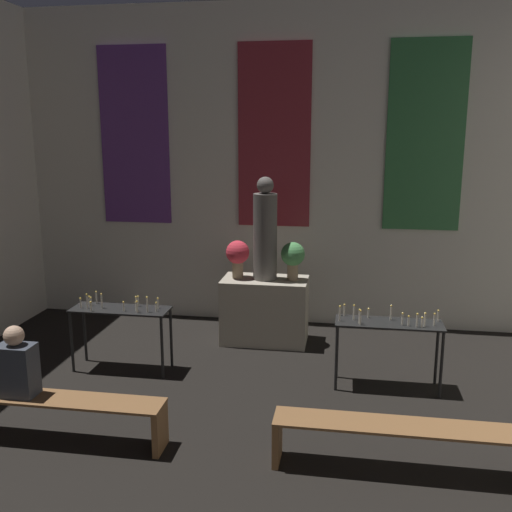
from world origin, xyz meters
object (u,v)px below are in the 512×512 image
altar (265,310)px  flower_vase_left (238,255)px  pew_back_right (405,437)px  candle_rack_right (388,331)px  pew_back_left (48,408)px  statue (265,233)px  person_seated (17,365)px  flower_vase_right (293,257)px  candle_rack_left (121,317)px

altar → flower_vase_left: 0.90m
pew_back_right → candle_rack_right: bearing=91.6°
pew_back_left → altar: bearing=60.8°
statue → flower_vase_left: 0.52m
altar → person_seated: size_ratio=1.71×
altar → pew_back_left: 3.50m
statue → pew_back_right: bearing=-60.8°
flower_vase_left → pew_back_right: 3.82m
altar → person_seated: (-2.00, -3.05, 0.30)m
altar → pew_back_right: altar is taller
pew_back_right → flower_vase_right: bearing=113.2°
altar → flower_vase_right: size_ratio=2.23×
candle_rack_right → pew_back_right: candle_rack_right is taller
person_seated → pew_back_left: bearing=0.0°
candle_rack_right → person_seated: size_ratio=1.74×
altar → candle_rack_left: 2.11m
flower_vase_left → pew_back_left: flower_vase_left is taller
flower_vase_right → pew_back_right: (1.31, -3.05, -0.93)m
flower_vase_right → pew_back_right: flower_vase_right is taller
statue → flower_vase_right: (0.40, 0.00, -0.33)m
altar → pew_back_right: 3.50m
altar → flower_vase_left: size_ratio=2.23×
candle_rack_left → person_seated: (-0.34, -1.76, 0.07)m
flower_vase_left → candle_rack_right: (2.05, -1.29, -0.57)m
pew_back_right → altar: bearing=119.2°
flower_vase_left → person_seated: size_ratio=0.76×
altar → pew_back_left: altar is taller
altar → candle_rack_right: size_ratio=0.98×
candle_rack_right → pew_back_right: bearing=-88.4°
candle_rack_left → pew_back_left: (-0.05, -1.76, -0.36)m
altar → flower_vase_left: flower_vase_left is taller
flower_vase_left → candle_rack_right: bearing=-32.1°
flower_vase_right → flower_vase_left: bearing=180.0°
statue → flower_vase_right: bearing=0.0°
pew_back_left → flower_vase_right: bearing=55.5°
candle_rack_left → altar: bearing=37.8°
flower_vase_right → person_seated: 3.91m
person_seated → candle_rack_right: bearing=25.8°
candle_rack_right → candle_rack_left: bearing=-180.0°
altar → flower_vase_right: flower_vase_right is taller
candle_rack_right → person_seated: 4.05m
candle_rack_left → candle_rack_right: candle_rack_left is taller
flower_vase_right → candle_rack_right: flower_vase_right is taller
pew_back_left → pew_back_right: (3.41, 0.00, 0.00)m
candle_rack_right → pew_back_right: size_ratio=0.53×
flower_vase_right → candle_rack_right: (1.26, -1.29, -0.57)m
statue → candle_rack_right: 2.28m
pew_back_left → person_seated: 0.52m
altar → candle_rack_left: bearing=-142.2°
altar → statue: bearing=0.0°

